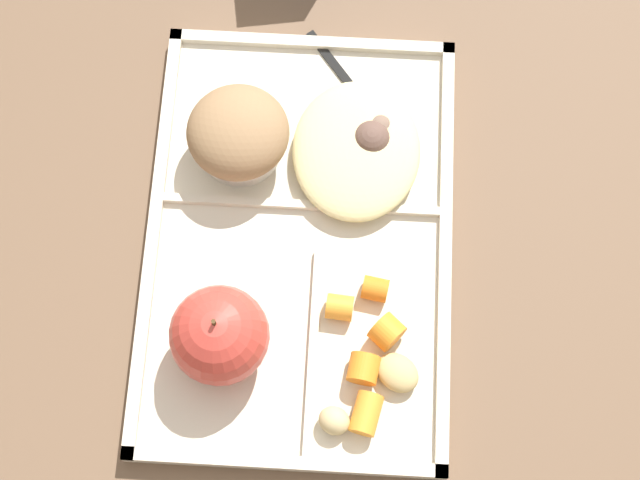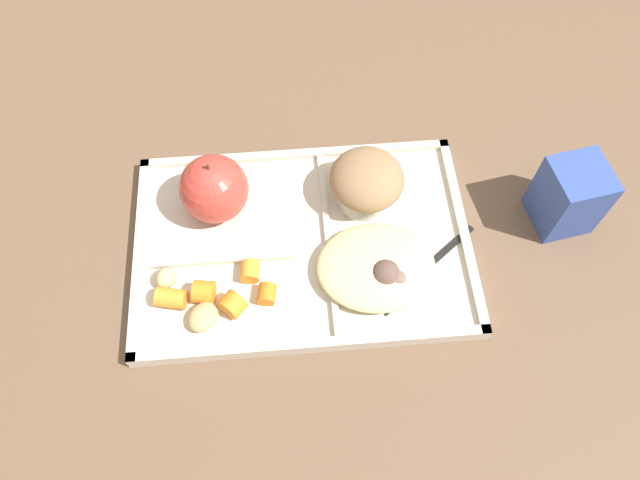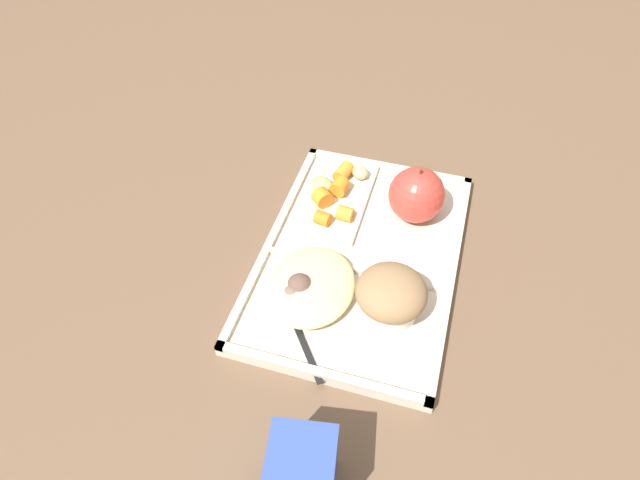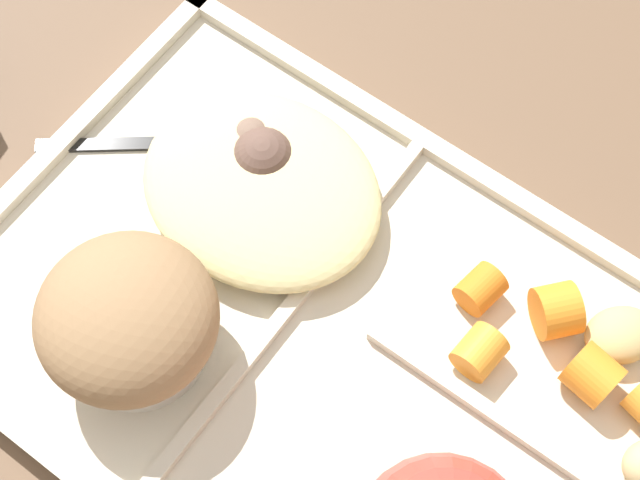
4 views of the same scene
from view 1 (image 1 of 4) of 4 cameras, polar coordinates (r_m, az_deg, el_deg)
The scene contains 16 objects.
ground at distance 0.88m, azimuth -1.19°, elevation -0.19°, with size 6.00×6.00×0.00m, color brown.
lunch_tray at distance 0.88m, azimuth -1.19°, elevation -0.07°, with size 0.40×0.27×0.02m.
green_apple at distance 0.81m, azimuth -5.84°, elevation -5.51°, with size 0.08×0.08×0.09m.
bran_muffin at distance 0.87m, azimuth -4.73°, elevation 6.04°, with size 0.09×0.09×0.07m.
carrot_slice_tilted at distance 0.82m, azimuth 2.69°, elevation -9.99°, with size 0.02×0.02×0.03m, color orange.
carrot_slice_diagonal at distance 0.84m, azimuth 1.14°, elevation -3.91°, with size 0.02×0.02×0.02m, color orange.
carrot_slice_large at distance 0.83m, azimuth 3.90°, elevation -5.33°, with size 0.03×0.03×0.02m, color orange.
carrot_slice_edge at distance 0.83m, azimuth 2.53°, elevation -7.44°, with size 0.03×0.03×0.02m, color orange.
carrot_slice_near_corner at distance 0.85m, azimuth 3.20°, elevation -2.84°, with size 0.02×0.02×0.02m, color orange.
potato_chunk_small at distance 0.83m, azimuth 4.49°, elevation -7.66°, with size 0.04×0.03×0.02m, color tan.
potato_chunk_large at distance 0.82m, azimuth 0.83°, elevation -10.40°, with size 0.03×0.02×0.02m, color tan.
egg_noodle_pile at distance 0.89m, azimuth 2.11°, elevation 5.20°, with size 0.14×0.11×0.03m, color beige.
meatball_center at distance 0.89m, azimuth 3.04°, elevation 5.41°, with size 0.03×0.03×0.03m, color brown.
meatball_back at distance 0.90m, azimuth 3.44°, elevation 6.42°, with size 0.03×0.03×0.03m, color #755B4C.
meatball_side at distance 0.89m, azimuth 2.98°, elevation 5.76°, with size 0.04×0.04×0.04m, color brown.
plastic_fork at distance 0.92m, azimuth 2.69°, elevation 7.76°, with size 0.13×0.11×0.00m.
Camera 1 is at (-0.27, -0.03, 0.84)m, focal length 55.37 mm.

